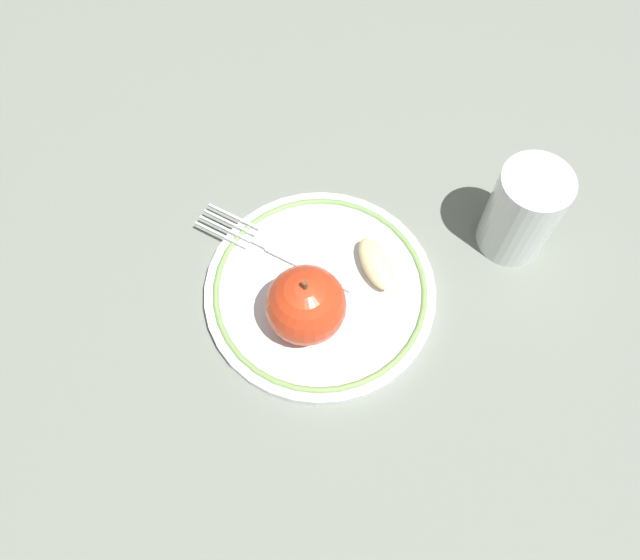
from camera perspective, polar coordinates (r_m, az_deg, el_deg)
ground_plane at (r=0.60m, az=-1.59°, el=-1.26°), size 2.00×2.00×0.00m
plate at (r=0.59m, az=0.00°, el=-1.16°), size 0.22×0.22×0.01m
apple_red_whole at (r=0.54m, az=-1.29°, el=-2.32°), size 0.07×0.07×0.08m
apple_slice_front at (r=0.59m, az=5.12°, el=1.50°), size 0.05×0.06×0.02m
fork at (r=0.60m, az=-3.71°, el=2.63°), size 0.16×0.09×0.00m
drinking_glass at (r=0.62m, az=18.04°, el=5.97°), size 0.07×0.07×0.10m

